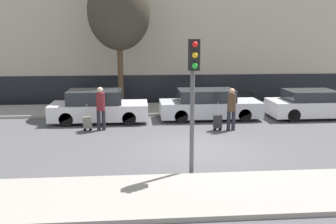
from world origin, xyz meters
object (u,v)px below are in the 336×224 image
parked_car_1 (209,105)px  traffic_light (193,80)px  parked_bicycle (239,99)px  bare_tree_near_crossing (119,12)px  parked_car_0 (98,107)px  pedestrian_right (231,107)px  parked_car_2 (312,105)px  trolley_left (87,122)px  trolley_right (218,121)px  pedestrian_left (101,106)px

parked_car_1 → traffic_light: (-1.83, -7.08, 1.99)m
parked_bicycle → bare_tree_near_crossing: bearing=-176.9°
parked_car_0 → pedestrian_right: pedestrian_right is taller
parked_car_2 → pedestrian_right: (-4.39, -2.07, 0.36)m
trolley_left → parked_bicycle: 8.63m
parked_bicycle → trolley_left: bearing=-149.7°
parked_car_0 → bare_tree_near_crossing: size_ratio=0.64×
trolley_right → bare_tree_near_crossing: (-4.04, 4.43, 4.55)m
parked_bicycle → pedestrian_left: bearing=-148.1°
trolley_left → parked_car_0: bearing=80.1°
parked_car_0 → parked_car_1: (5.03, 0.15, -0.02)m
trolley_left → pedestrian_right: size_ratio=0.65×
trolley_right → traffic_light: (-1.77, -4.87, 2.26)m
pedestrian_right → traffic_light: 5.64m
trolley_left → pedestrian_right: pedestrian_right is taller
pedestrian_left → bare_tree_near_crossing: (0.66, 3.97, 3.91)m
trolley_left → traffic_light: bearing=-56.6°
parked_car_0 → trolley_left: size_ratio=3.84×
parked_car_0 → parked_bicycle: bearing=20.7°
parked_car_2 → pedestrian_right: bearing=-154.8°
trolley_right → traffic_light: traffic_light is taller
traffic_light → pedestrian_left: bearing=118.9°
pedestrian_left → pedestrian_right: pedestrian_left is taller
parked_car_2 → parked_bicycle: bearing=135.4°
bare_tree_near_crossing → trolley_left: bearing=-106.8°
trolley_right → traffic_light: size_ratio=0.32×
trolley_left → traffic_light: size_ratio=0.30×
parked_car_1 → parked_bicycle: 3.34m
parked_car_0 → parked_car_1: bearing=1.7°
parked_car_1 → trolley_right: (-0.06, -2.20, -0.27)m
trolley_left → pedestrian_right: 5.86m
traffic_light → pedestrian_right: bearing=64.5°
pedestrian_right → traffic_light: traffic_light is taller
parked_car_1 → trolley_right: parked_car_1 is taller
pedestrian_right → bare_tree_near_crossing: size_ratio=0.26×
parked_car_0 → trolley_left: parked_car_0 is taller
parked_car_0 → bare_tree_near_crossing: bearing=68.7°
pedestrian_left → parked_car_2: bearing=4.8°
trolley_left → parked_car_2: bearing=9.2°
trolley_left → bare_tree_near_crossing: size_ratio=0.17×
parked_car_2 → traffic_light: traffic_light is taller
trolley_left → trolley_right: (5.26, -0.42, 0.03)m
parked_car_0 → pedestrian_right: 5.90m
trolley_right → bare_tree_near_crossing: size_ratio=0.18×
parked_car_2 → trolley_left: (-10.20, -1.64, -0.27)m
traffic_light → parked_car_0: bearing=114.8°
parked_car_0 → pedestrian_right: size_ratio=2.48×
parked_car_0 → parked_car_2: size_ratio=1.05×
parked_car_2 → parked_car_0: bearing=-180.0°
trolley_right → parked_bicycle: size_ratio=0.67×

